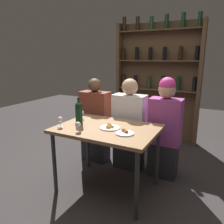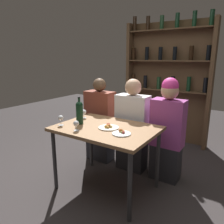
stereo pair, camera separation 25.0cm
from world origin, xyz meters
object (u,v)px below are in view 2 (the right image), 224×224
Objects in this scene: wine_glass_1 at (76,124)px; wine_glass_2 at (84,112)px; wine_bottle at (79,112)px; wine_glass_0 at (61,118)px; food_plate_1 at (122,133)px; seated_person_right at (167,132)px; food_plate_0 at (108,127)px; seated_person_center at (132,128)px; seated_person_left at (100,123)px.

wine_glass_1 is 0.99× the size of wine_glass_2.
wine_glass_0 is at bearing -129.69° from wine_bottle.
food_plate_1 is at bearing -19.87° from wine_glass_2.
seated_person_right is (0.98, 0.81, -0.21)m from wine_glass_0.
food_plate_1 is (0.46, 0.17, -0.06)m from wine_glass_1.
seated_person_right reaches higher than food_plate_0.
wine_glass_1 is 0.50m from wine_glass_2.
food_plate_0 is at bearing -19.13° from wine_glass_2.
wine_bottle is 2.71× the size of wine_glass_0.
seated_person_center reaches higher than food_plate_1.
wine_glass_0 is 0.09× the size of seated_person_right.
wine_glass_2 is at bearing 160.13° from food_plate_1.
seated_person_left is at bearing 105.99° from wine_bottle.
food_plate_1 is (0.72, -0.26, -0.06)m from wine_glass_2.
seated_person_left is 0.98× the size of seated_person_center.
wine_bottle reaches higher than food_plate_1.
seated_person_right is at bearing 39.78° from wine_glass_0.
wine_glass_2 is at bearing -138.28° from seated_person_center.
wine_glass_0 reaches higher than food_plate_1.
wine_glass_2 is 0.50m from seated_person_left.
wine_glass_0 is 0.86m from seated_person_left.
wine_glass_1 is at bearing -69.47° from seated_person_left.
seated_person_left is at bearing 180.00° from seated_person_right.
wine_glass_0 is 0.61× the size of food_plate_1.
wine_glass_2 reaches higher than food_plate_1.
seated_person_right is at bearing 50.62° from wine_glass_1.
food_plate_0 is 1.17× the size of food_plate_1.
wine_bottle is at bearing 50.31° from wine_glass_0.
food_plate_0 is 0.84m from seated_person_left.
wine_glass_1 is 0.09× the size of seated_person_center.
food_plate_0 is (0.24, 0.26, -0.06)m from wine_glass_1.
seated_person_left reaches higher than food_plate_1.
wine_bottle is at bearing 176.30° from food_plate_1.
seated_person_center is (-0.24, 0.69, -0.18)m from food_plate_1.
seated_person_center is (0.35, 0.65, -0.32)m from wine_bottle.
seated_person_center is at bearing 75.68° from wine_glass_1.
wine_glass_0 is (-0.14, -0.17, -0.06)m from wine_bottle.
seated_person_right is at bearing 0.00° from seated_person_left.
seated_person_left is (-0.06, 0.43, -0.26)m from wine_glass_2.
wine_glass_2 reaches higher than food_plate_0.
seated_person_center is at bearing 58.81° from wine_glass_0.
wine_bottle is at bearing -74.01° from seated_person_left.
wine_glass_0 is 0.75m from food_plate_1.
wine_glass_2 is at bearing 121.03° from wine_glass_1.
seated_person_left is 0.54m from seated_person_center.
food_plate_0 is at bearing 7.33° from wine_bottle.
wine_glass_0 is at bearing -86.67° from seated_person_left.
seated_person_right is (0.47, 0.60, -0.14)m from food_plate_0.
seated_person_right reaches higher than seated_person_center.
food_plate_0 is at bearing -46.95° from seated_person_left.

